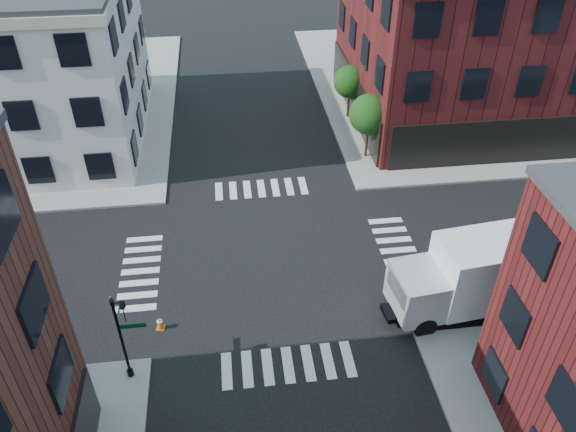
# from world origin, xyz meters

# --- Properties ---
(ground) EXTENTS (120.00, 120.00, 0.00)m
(ground) POSITION_xyz_m (0.00, 0.00, 0.00)
(ground) COLOR black
(ground) RESTS_ON ground
(sidewalk_ne) EXTENTS (30.00, 30.00, 0.15)m
(sidewalk_ne) POSITION_xyz_m (21.00, 21.00, 0.07)
(sidewalk_ne) COLOR gray
(sidewalk_ne) RESTS_ON ground
(building_ne) EXTENTS (25.00, 16.00, 12.00)m
(building_ne) POSITION_xyz_m (20.50, 16.00, 6.00)
(building_ne) COLOR #401010
(building_ne) RESTS_ON ground
(tree_near) EXTENTS (2.69, 2.69, 4.49)m
(tree_near) POSITION_xyz_m (7.56, 9.98, 3.16)
(tree_near) COLOR black
(tree_near) RESTS_ON ground
(tree_far) EXTENTS (2.43, 2.43, 4.07)m
(tree_far) POSITION_xyz_m (7.56, 15.98, 2.87)
(tree_far) COLOR black
(tree_far) RESTS_ON ground
(signal_pole) EXTENTS (1.29, 1.24, 4.60)m
(signal_pole) POSITION_xyz_m (-6.72, -6.68, 2.86)
(signal_pole) COLOR black
(signal_pole) RESTS_ON ground
(box_truck) EXTENTS (9.08, 3.64, 4.02)m
(box_truck) POSITION_xyz_m (9.73, -4.49, 2.09)
(box_truck) COLOR silver
(box_truck) RESTS_ON ground
(traffic_cone) EXTENTS (0.45, 0.45, 0.70)m
(traffic_cone) POSITION_xyz_m (-5.70, -4.14, 0.33)
(traffic_cone) COLOR orange
(traffic_cone) RESTS_ON ground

